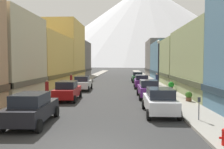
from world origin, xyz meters
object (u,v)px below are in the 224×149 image
car_left_2 (83,83)px  car_right_1 (148,89)px  car_left_1 (68,91)px  car_left_0 (32,108)px  pedestrian_0 (157,79)px  car_right_2 (141,81)px  potted_plant_0 (189,96)px  pedestrian_1 (47,89)px  car_right_3 (137,77)px  fire_hydrant_near (224,136)px  parking_meter_near (199,105)px  car_right_0 (160,101)px  streetlamp_right (159,58)px  pedestrian_2 (71,80)px  potted_plant_1 (171,85)px

car_left_2 → car_right_1: bearing=-37.4°
car_left_1 → car_left_2: bearing=90.0°
car_left_0 → pedestrian_0: (10.05, 20.99, 0.06)m
car_right_2 → potted_plant_0: (3.20, -11.06, -0.31)m
car_left_1 → pedestrian_1: (-2.45, 1.48, -0.01)m
car_right_3 → fire_hydrant_near: 30.66m
car_right_3 → car_right_2: bearing=-90.0°
car_left_2 → parking_meter_near: bearing=-57.1°
fire_hydrant_near → pedestrian_0: pedestrian_0 is taller
potted_plant_0 → car_right_1: bearing=142.1°
car_right_1 → pedestrian_0: pedestrian_0 is taller
car_right_0 → streetlamp_right: 11.36m
car_right_1 → pedestrian_0: size_ratio=2.52×
car_right_1 → parking_meter_near: (1.95, -8.93, 0.11)m
car_left_2 → car_right_0: bearing=-59.2°
car_right_2 → fire_hydrant_near: size_ratio=6.30×
pedestrian_0 → pedestrian_2: pedestrian_0 is taller
pedestrian_0 → pedestrian_1: (-12.50, -11.50, -0.07)m
car_right_3 → streetlamp_right: (1.55, -13.79, 3.09)m
pedestrian_2 → streetlamp_right: (11.60, -6.12, 3.06)m
parking_meter_near → potted_plant_1: parking_meter_near is taller
car_left_1 → parking_meter_near: bearing=-37.0°
car_right_3 → streetlamp_right: size_ratio=0.75×
car_left_0 → streetlamp_right: size_ratio=0.76×
car_right_1 → potted_plant_0: car_right_1 is taller
streetlamp_right → car_right_1: bearing=-111.8°
potted_plant_1 → parking_meter_near: bearing=-95.2°
potted_plant_0 → potted_plant_1: 7.22m
car_right_3 → potted_plant_1: car_right_3 is taller
streetlamp_right → car_right_2: bearing=108.3°
car_right_3 → streetlamp_right: bearing=-83.6°
car_right_0 → car_left_0: bearing=-159.8°
potted_plant_0 → pedestrian_1: (-13.25, 2.23, 0.30)m
car_left_2 → car_right_3: (7.60, 11.86, 0.00)m
car_left_1 → streetlamp_right: size_ratio=0.76×
car_right_0 → potted_plant_1: car_right_0 is taller
car_left_1 → fire_hydrant_near: 14.53m
car_right_3 → parking_meter_near: 26.67m
car_left_1 → fire_hydrant_near: size_ratio=6.34×
parking_meter_near → streetlamp_right: (-0.40, 12.81, 2.97)m
pedestrian_1 → pedestrian_2: size_ratio=0.96×
car_left_2 → car_right_2: bearing=20.0°
car_right_0 → pedestrian_0: 18.36m
parking_meter_near → car_right_1: bearing=102.3°
pedestrian_2 → streetlamp_right: bearing=-27.8°
car_right_0 → car_right_3: 24.62m
car_right_0 → fire_hydrant_near: car_right_0 is taller
streetlamp_right → pedestrian_0: bearing=83.0°
fire_hydrant_near → pedestrian_0: 24.20m
parking_meter_near → potted_plant_0: size_ratio=1.59×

